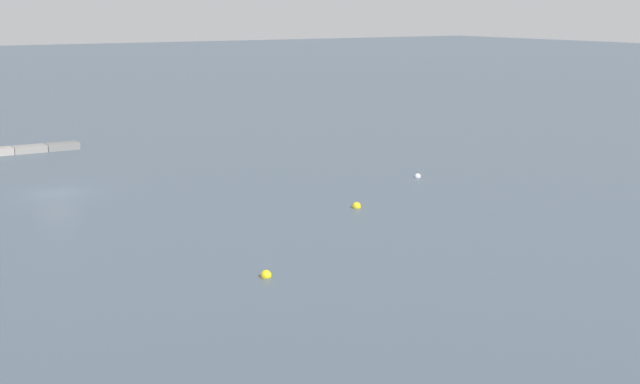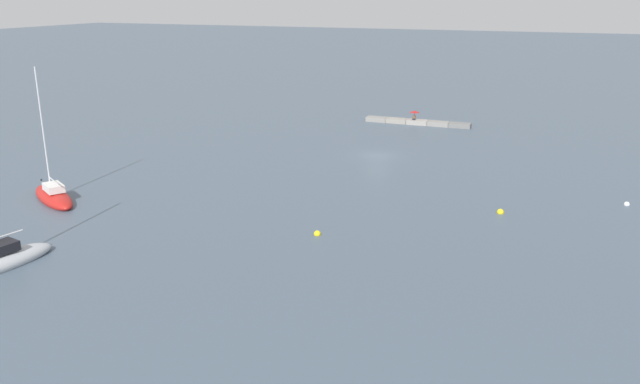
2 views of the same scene
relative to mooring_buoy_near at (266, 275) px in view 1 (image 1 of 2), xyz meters
name	(u,v)px [view 1 (image 1 of 2)]	position (x,y,z in m)	size (l,w,h in m)	color
ground_plane	(57,193)	(2.99, -25.24, -0.09)	(500.00, 500.00, 0.00)	#475666
mooring_buoy_near	(266,275)	(0.00, 0.00, 0.00)	(0.54, 0.54, 0.54)	yellow
mooring_buoy_mid	(357,206)	(-12.28, -10.28, 0.01)	(0.57, 0.57, 0.57)	yellow
mooring_buoy_far	(418,176)	(-22.16, -16.52, -0.01)	(0.48, 0.48, 0.48)	white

